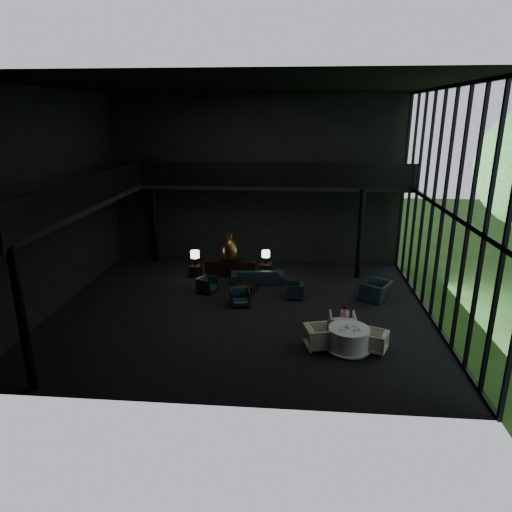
# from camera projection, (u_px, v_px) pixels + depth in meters

# --- Properties ---
(floor) EXTENTS (14.00, 12.00, 0.02)m
(floor) POSITION_uv_depth(u_px,v_px,m) (242.00, 309.00, 17.30)
(floor) COLOR black
(floor) RESTS_ON ground
(ceiling) EXTENTS (14.00, 12.00, 0.02)m
(ceiling) POSITION_uv_depth(u_px,v_px,m) (240.00, 85.00, 14.91)
(ceiling) COLOR black
(ceiling) RESTS_ON ground
(wall_back) EXTENTS (14.00, 0.04, 8.00)m
(wall_back) POSITION_uv_depth(u_px,v_px,m) (256.00, 181.00, 21.81)
(wall_back) COLOR black
(wall_back) RESTS_ON ground
(wall_front) EXTENTS (14.00, 0.04, 8.00)m
(wall_front) POSITION_uv_depth(u_px,v_px,m) (210.00, 256.00, 10.40)
(wall_front) COLOR black
(wall_front) RESTS_ON ground
(wall_left) EXTENTS (0.04, 12.00, 8.00)m
(wall_left) POSITION_uv_depth(u_px,v_px,m) (51.00, 202.00, 16.68)
(wall_left) COLOR black
(wall_left) RESTS_ON ground
(curtain_wall) EXTENTS (0.20, 12.00, 8.00)m
(curtain_wall) POSITION_uv_depth(u_px,v_px,m) (443.00, 209.00, 15.54)
(curtain_wall) COLOR black
(curtain_wall) RESTS_ON ground
(mezzanine_left) EXTENTS (2.00, 12.00, 0.25)m
(mezzanine_left) POSITION_uv_depth(u_px,v_px,m) (78.00, 203.00, 16.60)
(mezzanine_left) COLOR black
(mezzanine_left) RESTS_ON wall_left
(mezzanine_back) EXTENTS (12.00, 2.00, 0.25)m
(mezzanine_back) POSITION_uv_depth(u_px,v_px,m) (276.00, 185.00, 20.78)
(mezzanine_back) COLOR black
(mezzanine_back) RESTS_ON wall_back
(railing_left) EXTENTS (0.06, 12.00, 1.00)m
(railing_left) POSITION_uv_depth(u_px,v_px,m) (103.00, 187.00, 16.34)
(railing_left) COLOR black
(railing_left) RESTS_ON mezzanine_left
(railing_back) EXTENTS (12.00, 0.06, 1.00)m
(railing_back) POSITION_uv_depth(u_px,v_px,m) (275.00, 174.00, 19.65)
(railing_back) COLOR black
(railing_back) RESTS_ON mezzanine_back
(column_sw) EXTENTS (0.24, 0.24, 4.00)m
(column_sw) POSITION_uv_depth(u_px,v_px,m) (23.00, 322.00, 11.70)
(column_sw) COLOR black
(column_sw) RESTS_ON floor
(column_nw) EXTENTS (0.24, 0.24, 4.00)m
(column_nw) POSITION_uv_depth(u_px,v_px,m) (155.00, 222.00, 22.54)
(column_nw) COLOR black
(column_nw) RESTS_ON floor
(column_ne) EXTENTS (0.24, 0.24, 4.00)m
(column_ne) POSITION_uv_depth(u_px,v_px,m) (360.00, 235.00, 20.11)
(column_ne) COLOR black
(column_ne) RESTS_ON floor
(console) EXTENTS (2.28, 0.52, 0.73)m
(console) POSITION_uv_depth(u_px,v_px,m) (231.00, 268.00, 20.77)
(console) COLOR black
(console) RESTS_ON floor
(bronze_urn) EXTENTS (0.70, 0.70, 1.31)m
(bronze_urn) POSITION_uv_depth(u_px,v_px,m) (230.00, 250.00, 20.39)
(bronze_urn) COLOR olive
(bronze_urn) RESTS_ON console
(side_table_left) EXTENTS (0.47, 0.47, 0.52)m
(side_table_left) POSITION_uv_depth(u_px,v_px,m) (195.00, 271.00, 20.77)
(side_table_left) COLOR black
(side_table_left) RESTS_ON floor
(table_lamp_left) EXTENTS (0.40, 0.40, 0.67)m
(table_lamp_left) POSITION_uv_depth(u_px,v_px,m) (195.00, 255.00, 20.59)
(table_lamp_left) COLOR black
(table_lamp_left) RESTS_ON side_table_left
(side_table_right) EXTENTS (0.56, 0.56, 0.61)m
(side_table_right) POSITION_uv_depth(u_px,v_px,m) (266.00, 270.00, 20.70)
(side_table_right) COLOR black
(side_table_right) RESTS_ON floor
(table_lamp_right) EXTENTS (0.36, 0.36, 0.61)m
(table_lamp_right) POSITION_uv_depth(u_px,v_px,m) (266.00, 254.00, 20.49)
(table_lamp_right) COLOR black
(table_lamp_right) RESTS_ON side_table_right
(sofa) EXTENTS (2.59, 1.05, 0.99)m
(sofa) POSITION_uv_depth(u_px,v_px,m) (257.00, 272.00, 19.85)
(sofa) COLOR black
(sofa) RESTS_ON floor
(lounge_armchair_west) EXTENTS (0.82, 0.84, 0.68)m
(lounge_armchair_west) POSITION_uv_depth(u_px,v_px,m) (207.00, 285.00, 18.86)
(lounge_armchair_west) COLOR black
(lounge_armchair_west) RESTS_ON floor
(lounge_armchair_east) EXTENTS (0.62, 0.66, 0.66)m
(lounge_armchair_east) POSITION_uv_depth(u_px,v_px,m) (295.00, 290.00, 18.28)
(lounge_armchair_east) COLOR black
(lounge_armchair_east) RESTS_ON floor
(lounge_armchair_south) EXTENTS (0.83, 0.80, 0.73)m
(lounge_armchair_south) POSITION_uv_depth(u_px,v_px,m) (240.00, 297.00, 17.56)
(lounge_armchair_south) COLOR black
(lounge_armchair_south) RESTS_ON floor
(window_armchair) EXTENTS (1.30, 1.45, 1.06)m
(window_armchair) POSITION_uv_depth(u_px,v_px,m) (376.00, 287.00, 18.08)
(window_armchair) COLOR black
(window_armchair) RESTS_ON floor
(coffee_table) EXTENTS (0.99, 0.99, 0.36)m
(coffee_table) POSITION_uv_depth(u_px,v_px,m) (246.00, 288.00, 18.95)
(coffee_table) COLOR black
(coffee_table) RESTS_ON floor
(dining_table) EXTENTS (1.45, 1.45, 0.75)m
(dining_table) POSITION_uv_depth(u_px,v_px,m) (348.00, 340.00, 14.25)
(dining_table) COLOR white
(dining_table) RESTS_ON floor
(dining_chair_north) EXTENTS (0.94, 0.88, 0.96)m
(dining_chair_north) POSITION_uv_depth(u_px,v_px,m) (342.00, 322.00, 15.14)
(dining_chair_north) COLOR #B4B398
(dining_chair_north) RESTS_ON floor
(dining_chair_east) EXTENTS (0.87, 0.89, 0.71)m
(dining_chair_east) POSITION_uv_depth(u_px,v_px,m) (375.00, 341.00, 14.17)
(dining_chair_east) COLOR beige
(dining_chair_east) RESTS_ON floor
(dining_chair_west) EXTENTS (1.00, 1.04, 0.89)m
(dining_chair_west) POSITION_uv_depth(u_px,v_px,m) (319.00, 335.00, 14.34)
(dining_chair_west) COLOR beige
(dining_chair_west) RESTS_ON floor
(child) EXTENTS (0.29, 0.29, 0.62)m
(child) POSITION_uv_depth(u_px,v_px,m) (345.00, 314.00, 15.09)
(child) COLOR #F2C2DB
(child) RESTS_ON dining_chair_north
(plate_a) EXTENTS (0.32, 0.32, 0.02)m
(plate_a) POSITION_uv_depth(u_px,v_px,m) (343.00, 329.00, 14.03)
(plate_a) COLOR white
(plate_a) RESTS_ON dining_table
(plate_b) EXTENTS (0.27, 0.27, 0.02)m
(plate_b) POSITION_uv_depth(u_px,v_px,m) (355.00, 326.00, 14.24)
(plate_b) COLOR white
(plate_b) RESTS_ON dining_table
(saucer) EXTENTS (0.18, 0.18, 0.01)m
(saucer) POSITION_uv_depth(u_px,v_px,m) (357.00, 330.00, 13.99)
(saucer) COLOR white
(saucer) RESTS_ON dining_table
(coffee_cup) EXTENTS (0.08, 0.08, 0.06)m
(coffee_cup) POSITION_uv_depth(u_px,v_px,m) (359.00, 329.00, 13.96)
(coffee_cup) COLOR white
(coffee_cup) RESTS_ON saucer
(cereal_bowl) EXTENTS (0.18, 0.18, 0.09)m
(cereal_bowl) POSITION_uv_depth(u_px,v_px,m) (348.00, 326.00, 14.15)
(cereal_bowl) COLOR white
(cereal_bowl) RESTS_ON dining_table
(cream_pot) EXTENTS (0.07, 0.07, 0.06)m
(cream_pot) POSITION_uv_depth(u_px,v_px,m) (354.00, 331.00, 13.88)
(cream_pot) COLOR #99999E
(cream_pot) RESTS_ON dining_table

